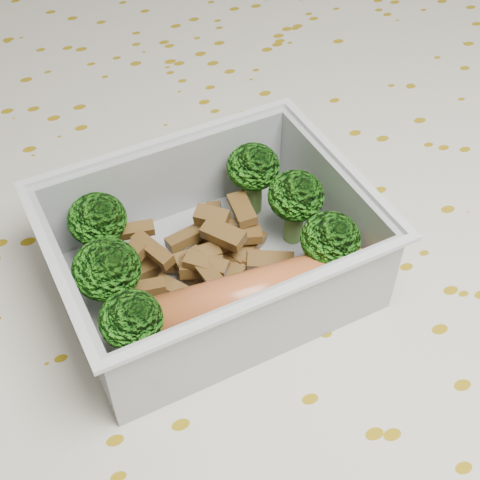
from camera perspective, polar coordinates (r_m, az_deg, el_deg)
name	(u,v)px	position (r m, az deg, el deg)	size (l,w,h in m)	color
dining_table	(250,351)	(0.48, 0.89, -9.41)	(1.40, 0.90, 0.75)	brown
tablecloth	(251,307)	(0.43, 0.97, -5.73)	(1.46, 0.96, 0.19)	beige
lunch_container	(212,259)	(0.38, -2.42, -1.60)	(0.18, 0.15, 0.06)	#BABFC3
broccoli_florets	(201,236)	(0.37, -3.31, 0.38)	(0.15, 0.11, 0.05)	#608C3F
meat_pile	(200,251)	(0.39, -3.48, -0.95)	(0.11, 0.08, 0.03)	brown
sausage	(247,296)	(0.36, 0.59, -4.84)	(0.15, 0.03, 0.03)	#B95A2C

